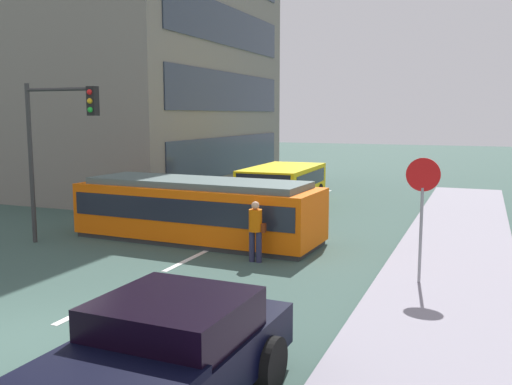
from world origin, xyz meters
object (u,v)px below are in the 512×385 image
city_bus (283,184)px  stop_sign (422,194)px  streetcar_tram (197,209)px  traffic_light_mast (56,133)px  pedestrian_crossing (256,228)px  pickup_truck_parked (153,366)px

city_bus → stop_sign: (6.70, -9.63, 1.18)m
streetcar_tram → traffic_light_mast: (-3.58, -2.19, 2.43)m
traffic_light_mast → pedestrian_crossing: bearing=3.3°
pedestrian_crossing → pickup_truck_parked: bearing=-77.1°
streetcar_tram → pickup_truck_parked: (4.57, -9.86, -0.21)m
stop_sign → pedestrian_crossing: bearing=170.2°
streetcar_tram → pedestrian_crossing: 3.29m
streetcar_tram → pedestrian_crossing: streetcar_tram is taller
city_bus → traffic_light_mast: size_ratio=1.04×
pedestrian_crossing → streetcar_tram: bearing=146.3°
city_bus → traffic_light_mast: bearing=-113.3°
city_bus → traffic_light_mast: 10.36m
city_bus → pedestrian_crossing: bearing=-75.3°
city_bus → stop_sign: bearing=-55.2°
pickup_truck_parked → traffic_light_mast: (-8.15, 7.66, 2.64)m
stop_sign → traffic_light_mast: size_ratio=0.59×
stop_sign → streetcar_tram: bearing=160.1°
traffic_light_mast → streetcar_tram: bearing=31.5°
pedestrian_crossing → traffic_light_mast: traffic_light_mast is taller
stop_sign → traffic_light_mast: bearing=177.9°
pickup_truck_parked → city_bus: bearing=103.8°
city_bus → traffic_light_mast: (-3.99, -9.25, 2.43)m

